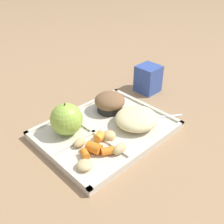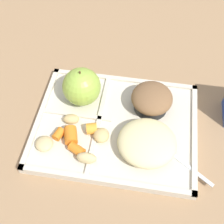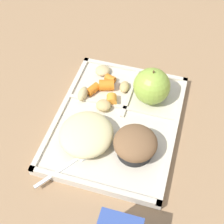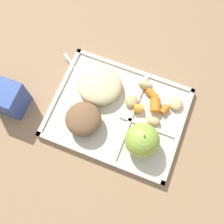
% 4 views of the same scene
% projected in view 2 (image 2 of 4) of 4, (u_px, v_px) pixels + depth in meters
% --- Properties ---
extents(ground, '(6.00, 6.00, 0.00)m').
position_uv_depth(ground, '(116.00, 128.00, 0.64)').
color(ground, '#997551').
extents(lunch_tray, '(0.34, 0.26, 0.02)m').
position_uv_depth(lunch_tray, '(115.00, 126.00, 0.64)').
color(lunch_tray, beige).
rests_on(lunch_tray, ground).
extents(green_apple, '(0.08, 0.08, 0.09)m').
position_uv_depth(green_apple, '(82.00, 87.00, 0.64)').
color(green_apple, '#93B742').
rests_on(green_apple, lunch_tray).
extents(bran_muffin, '(0.09, 0.09, 0.06)m').
position_uv_depth(bran_muffin, '(152.00, 100.00, 0.64)').
color(bran_muffin, black).
rests_on(bran_muffin, lunch_tray).
extents(carrot_slice_center, '(0.04, 0.03, 0.02)m').
position_uv_depth(carrot_slice_center, '(77.00, 150.00, 0.59)').
color(carrot_slice_center, orange).
rests_on(carrot_slice_center, lunch_tray).
extents(carrot_slice_back, '(0.03, 0.03, 0.02)m').
position_uv_depth(carrot_slice_back, '(92.00, 129.00, 0.61)').
color(carrot_slice_back, orange).
rests_on(carrot_slice_back, lunch_tray).
extents(carrot_slice_large, '(0.04, 0.04, 0.03)m').
position_uv_depth(carrot_slice_large, '(71.00, 135.00, 0.60)').
color(carrot_slice_large, orange).
rests_on(carrot_slice_large, lunch_tray).
extents(carrot_slice_edge, '(0.03, 0.03, 0.02)m').
position_uv_depth(carrot_slice_edge, '(59.00, 134.00, 0.61)').
color(carrot_slice_edge, orange).
rests_on(carrot_slice_edge, lunch_tray).
extents(potato_chunk_large, '(0.04, 0.04, 0.02)m').
position_uv_depth(potato_chunk_large, '(44.00, 144.00, 0.60)').
color(potato_chunk_large, tan).
rests_on(potato_chunk_large, lunch_tray).
extents(potato_chunk_browned, '(0.03, 0.04, 0.02)m').
position_uv_depth(potato_chunk_browned, '(101.00, 135.00, 0.60)').
color(potato_chunk_browned, tan).
rests_on(potato_chunk_browned, lunch_tray).
extents(potato_chunk_golden, '(0.04, 0.02, 0.03)m').
position_uv_depth(potato_chunk_golden, '(86.00, 158.00, 0.57)').
color(potato_chunk_golden, tan).
rests_on(potato_chunk_golden, lunch_tray).
extents(potato_chunk_corner, '(0.04, 0.03, 0.02)m').
position_uv_depth(potato_chunk_corner, '(71.00, 119.00, 0.63)').
color(potato_chunk_corner, tan).
rests_on(potato_chunk_corner, lunch_tray).
extents(egg_noodle_pile, '(0.12, 0.11, 0.04)m').
position_uv_depth(egg_noodle_pile, '(147.00, 143.00, 0.58)').
color(egg_noodle_pile, beige).
rests_on(egg_noodle_pile, lunch_tray).
extents(meatball_back, '(0.03, 0.03, 0.03)m').
position_uv_depth(meatball_back, '(136.00, 150.00, 0.58)').
color(meatball_back, brown).
rests_on(meatball_back, lunch_tray).
extents(meatball_front, '(0.03, 0.03, 0.03)m').
position_uv_depth(meatball_front, '(150.00, 148.00, 0.58)').
color(meatball_front, brown).
rests_on(meatball_front, lunch_tray).
extents(plastic_fork, '(0.13, 0.10, 0.00)m').
position_uv_depth(plastic_fork, '(174.00, 155.00, 0.59)').
color(plastic_fork, silver).
rests_on(plastic_fork, lunch_tray).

